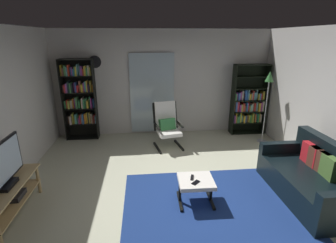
% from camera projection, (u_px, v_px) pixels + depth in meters
% --- Properties ---
extents(ground_plane, '(7.02, 7.02, 0.00)m').
position_uv_depth(ground_plane, '(178.00, 195.00, 4.07)').
color(ground_plane, beige).
extents(wall_back, '(5.60, 0.06, 2.60)m').
position_uv_depth(wall_back, '(163.00, 83.00, 6.40)').
color(wall_back, silver).
rests_on(wall_back, ground).
extents(glass_door_panel, '(1.10, 0.01, 2.00)m').
position_uv_depth(glass_door_panel, '(152.00, 94.00, 6.39)').
color(glass_door_panel, silver).
extents(area_rug, '(2.62, 1.98, 0.01)m').
position_uv_depth(area_rug, '(211.00, 204.00, 3.83)').
color(area_rug, navy).
rests_on(area_rug, ground).
extents(tv_stand, '(0.41, 1.29, 0.50)m').
position_uv_depth(tv_stand, '(9.00, 196.00, 3.48)').
color(tv_stand, tan).
rests_on(tv_stand, ground).
extents(television, '(0.20, 1.00, 0.61)m').
position_uv_depth(television, '(2.00, 167.00, 3.32)').
color(television, black).
rests_on(television, tv_stand).
extents(bookshelf_near_tv, '(0.76, 0.30, 1.94)m').
position_uv_depth(bookshelf_near_tv, '(79.00, 97.00, 6.07)').
color(bookshelf_near_tv, black).
rests_on(bookshelf_near_tv, ground).
extents(bookshelf_near_sofa, '(0.87, 0.30, 1.78)m').
position_uv_depth(bookshelf_near_sofa, '(248.00, 103.00, 6.50)').
color(bookshelf_near_sofa, black).
rests_on(bookshelf_near_sofa, ground).
extents(leather_sofa, '(0.87, 1.71, 0.88)m').
position_uv_depth(leather_sofa, '(313.00, 178.00, 3.94)').
color(leather_sofa, black).
rests_on(leather_sofa, ground).
extents(lounge_armchair, '(0.68, 0.75, 1.02)m').
position_uv_depth(lounge_armchair, '(167.00, 124.00, 5.76)').
color(lounge_armchair, black).
rests_on(lounge_armchair, ground).
extents(ottoman, '(0.53, 0.49, 0.39)m').
position_uv_depth(ottoman, '(196.00, 183.00, 3.80)').
color(ottoman, white).
rests_on(ottoman, ground).
extents(tv_remote, '(0.08, 0.15, 0.02)m').
position_uv_depth(tv_remote, '(192.00, 177.00, 3.82)').
color(tv_remote, black).
rests_on(tv_remote, ottoman).
extents(cell_phone, '(0.15, 0.15, 0.01)m').
position_uv_depth(cell_phone, '(196.00, 182.00, 3.69)').
color(cell_phone, black).
rests_on(cell_phone, ottoman).
extents(floor_lamp_by_shelf, '(0.22, 0.22, 1.69)m').
position_uv_depth(floor_lamp_by_shelf, '(268.00, 86.00, 5.73)').
color(floor_lamp_by_shelf, '#A5A5AD').
rests_on(floor_lamp_by_shelf, ground).
extents(wall_clock, '(0.29, 0.03, 0.29)m').
position_uv_depth(wall_clock, '(95.00, 62.00, 6.00)').
color(wall_clock, silver).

